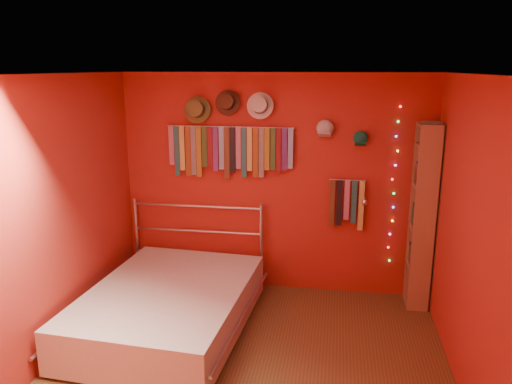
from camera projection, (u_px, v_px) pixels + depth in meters
The scene contains 16 objects.
ground at pixel (247, 370), 4.32m from camera, with size 3.50×3.50×0.00m, color brown.
back_wall at pixel (274, 184), 5.69m from camera, with size 3.50×0.02×2.50m, color maroon.
right_wall at pixel (476, 246), 3.74m from camera, with size 0.02×3.50×2.50m, color maroon.
left_wall at pixel (47, 223), 4.29m from camera, with size 0.02×3.50×2.50m, color maroon.
ceiling at pixel (245, 74), 3.71m from camera, with size 3.50×3.50×0.02m, color white.
tie_rack at pixel (229, 149), 5.61m from camera, with size 1.45×0.03×0.60m.
small_tie_rack at pixel (347, 202), 5.53m from camera, with size 0.40×0.03×0.57m.
fedora_olive at pixel (196, 109), 5.53m from camera, with size 0.30×0.16×0.30m.
fedora_brown at pixel (227, 102), 5.45m from camera, with size 0.28×0.15×0.28m.
fedora_white at pixel (260, 105), 5.40m from camera, with size 0.29×0.16×0.29m.
cap_white at pixel (325, 128), 5.39m from camera, with size 0.18×0.23×0.18m.
cap_green at pixel (360, 138), 5.35m from camera, with size 0.17×0.21×0.17m.
fairy_lights at pixel (394, 186), 5.43m from camera, with size 0.06×0.02×1.75m.
reading_lamp at pixel (364, 201), 5.35m from camera, with size 0.06×0.27×0.08m.
bookshelf at pixel (427, 216), 5.27m from camera, with size 0.25×0.34×2.00m.
bed at pixel (169, 307), 4.95m from camera, with size 1.70×2.18×1.03m.
Camera 1 is at (0.70, -3.75, 2.55)m, focal length 35.00 mm.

